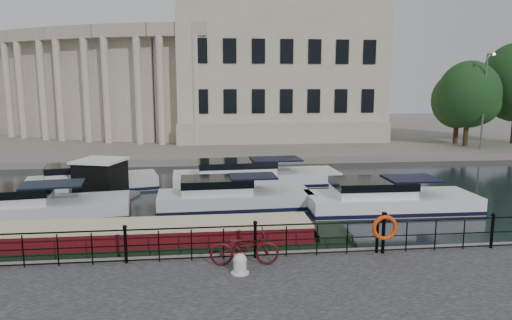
{
  "coord_description": "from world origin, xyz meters",
  "views": [
    {
      "loc": [
        -1.51,
        -15.97,
        5.95
      ],
      "look_at": [
        0.5,
        2.0,
        3.0
      ],
      "focal_mm": 32.0,
      "sensor_mm": 36.0,
      "label": 1
    }
  ],
  "objects_px": {
    "bicycle": "(244,247)",
    "harbour_hut": "(101,181)",
    "life_ring_post": "(384,228)",
    "mooring_bollard": "(240,264)",
    "narrowboat": "(142,246)"
  },
  "relations": [
    {
      "from": "bicycle",
      "to": "harbour_hut",
      "type": "height_order",
      "value": "harbour_hut"
    },
    {
      "from": "harbour_hut",
      "to": "life_ring_post",
      "type": "bearing_deg",
      "value": -26.67
    },
    {
      "from": "mooring_bollard",
      "to": "harbour_hut",
      "type": "height_order",
      "value": "harbour_hut"
    },
    {
      "from": "mooring_bollard",
      "to": "narrowboat",
      "type": "bearing_deg",
      "value": 135.81
    },
    {
      "from": "life_ring_post",
      "to": "harbour_hut",
      "type": "distance_m",
      "value": 15.69
    },
    {
      "from": "life_ring_post",
      "to": "mooring_bollard",
      "type": "bearing_deg",
      "value": -167.61
    },
    {
      "from": "narrowboat",
      "to": "life_ring_post",
      "type": "bearing_deg",
      "value": -14.49
    },
    {
      "from": "bicycle",
      "to": "narrowboat",
      "type": "height_order",
      "value": "bicycle"
    },
    {
      "from": "bicycle",
      "to": "mooring_bollard",
      "type": "relative_size",
      "value": 3.5
    },
    {
      "from": "narrowboat",
      "to": "mooring_bollard",
      "type": "bearing_deg",
      "value": -43.99
    },
    {
      "from": "bicycle",
      "to": "narrowboat",
      "type": "relative_size",
      "value": 0.14
    },
    {
      "from": "life_ring_post",
      "to": "harbour_hut",
      "type": "bearing_deg",
      "value": 135.85
    },
    {
      "from": "bicycle",
      "to": "life_ring_post",
      "type": "bearing_deg",
      "value": -82.14
    },
    {
      "from": "bicycle",
      "to": "narrowboat",
      "type": "distance_m",
      "value": 4.3
    },
    {
      "from": "life_ring_post",
      "to": "harbour_hut",
      "type": "height_order",
      "value": "harbour_hut"
    }
  ]
}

